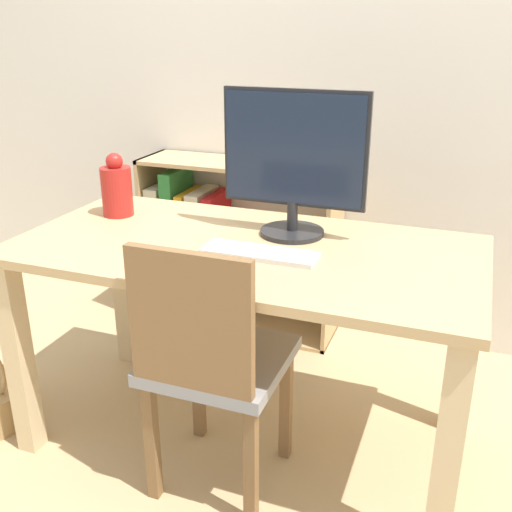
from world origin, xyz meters
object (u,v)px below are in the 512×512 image
object	(u,v)px
bookshelf	(207,248)
vase	(117,189)
keyboard	(259,253)
monitor	(294,157)
chair	(212,360)

from	to	relation	value
bookshelf	vase	bearing A→B (deg)	-93.51
keyboard	bookshelf	xyz separation A→B (m)	(-0.59, 0.86, -0.36)
bookshelf	monitor	bearing A→B (deg)	-45.49
monitor	keyboard	distance (m)	0.34
vase	chair	bearing A→B (deg)	-36.38
monitor	keyboard	size ratio (longest dim) A/B	1.33
monitor	chair	bearing A→B (deg)	-104.06
monitor	vase	size ratio (longest dim) A/B	2.07
keyboard	chair	bearing A→B (deg)	-109.83
monitor	chair	distance (m)	0.69
vase	bookshelf	size ratio (longest dim) A/B	0.25
vase	bookshelf	world-z (taller)	vase
keyboard	chair	size ratio (longest dim) A/B	0.42
vase	monitor	bearing A→B (deg)	1.80
bookshelf	chair	bearing A→B (deg)	-64.15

